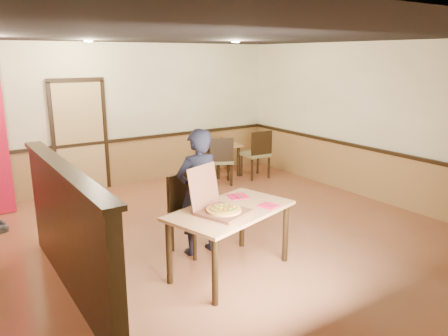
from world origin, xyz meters
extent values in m
plane|color=#A35F3F|center=(0.00, 0.00, 0.00)|extent=(7.00, 7.00, 0.00)
plane|color=black|center=(0.00, 0.00, 2.80)|extent=(7.00, 7.00, 0.00)
plane|color=#F9F5C3|center=(0.00, 3.50, 1.40)|extent=(7.00, 0.00, 7.00)
plane|color=#F9F5C3|center=(3.50, 0.00, 1.40)|extent=(0.00, 7.00, 7.00)
cube|color=olive|center=(0.00, 3.47, 0.45)|extent=(7.00, 0.04, 0.90)
cube|color=black|center=(0.00, 3.45, 0.92)|extent=(7.00, 0.06, 0.06)
cube|color=olive|center=(3.47, 0.00, 0.45)|extent=(0.04, 7.00, 0.90)
cube|color=black|center=(3.45, 0.00, 0.92)|extent=(0.06, 7.00, 0.06)
cube|color=#DDB771|center=(-0.80, 3.46, 1.05)|extent=(0.90, 0.06, 2.10)
cube|color=black|center=(-2.00, -0.20, 0.70)|extent=(0.14, 3.00, 1.40)
cube|color=black|center=(-2.00, -0.20, 1.42)|extent=(0.20, 3.10, 0.05)
cylinder|color=beige|center=(-0.80, 2.50, 2.78)|extent=(0.14, 0.14, 0.02)
cylinder|color=beige|center=(1.40, 1.50, 2.78)|extent=(0.14, 0.14, 0.02)
cube|color=#B77E4D|center=(-0.29, -0.81, 0.79)|extent=(1.68, 1.24, 0.04)
cylinder|color=black|center=(-0.84, -1.33, 0.38)|extent=(0.07, 0.07, 0.77)
cylinder|color=black|center=(-1.03, -0.66, 0.38)|extent=(0.07, 0.07, 0.77)
cylinder|color=black|center=(0.45, -0.96, 0.38)|extent=(0.07, 0.07, 0.77)
cylinder|color=black|center=(0.26, -0.29, 0.38)|extent=(0.07, 0.07, 0.77)
cube|color=olive|center=(-0.35, -0.05, 0.51)|extent=(0.63, 0.63, 0.07)
cube|color=black|center=(-0.41, 0.17, 0.79)|extent=(0.49, 0.17, 0.49)
cylinder|color=black|center=(-0.50, -0.31, 0.22)|extent=(0.05, 0.05, 0.45)
cylinder|color=black|center=(-0.61, 0.10, 0.22)|extent=(0.05, 0.05, 0.45)
cylinder|color=black|center=(-0.09, -0.20, 0.22)|extent=(0.05, 0.05, 0.45)
cylinder|color=black|center=(-0.20, 0.21, 0.22)|extent=(0.05, 0.05, 0.45)
cube|color=olive|center=(1.67, 2.40, 0.49)|extent=(0.65, 0.65, 0.06)
cube|color=black|center=(1.57, 2.20, 0.75)|extent=(0.44, 0.24, 0.47)
cylinder|color=black|center=(1.94, 2.49, 0.21)|extent=(0.05, 0.05, 0.43)
cylinder|color=black|center=(1.76, 2.13, 0.21)|extent=(0.05, 0.05, 0.43)
cylinder|color=black|center=(1.57, 2.67, 0.21)|extent=(0.05, 0.05, 0.43)
cylinder|color=black|center=(1.40, 2.30, 0.21)|extent=(0.05, 0.05, 0.43)
cube|color=olive|center=(2.57, 2.40, 0.51)|extent=(0.55, 0.55, 0.07)
cube|color=black|center=(2.55, 2.16, 0.79)|extent=(0.49, 0.08, 0.49)
cylinder|color=black|center=(2.80, 2.59, 0.22)|extent=(0.05, 0.05, 0.45)
cylinder|color=black|center=(2.76, 2.17, 0.22)|extent=(0.05, 0.05, 0.45)
cylinder|color=black|center=(2.37, 2.63, 0.22)|extent=(0.05, 0.05, 0.45)
cylinder|color=black|center=(2.34, 2.20, 0.22)|extent=(0.05, 0.05, 0.45)
cube|color=#B77E4D|center=(2.12, 2.95, 0.67)|extent=(0.73, 0.73, 0.04)
cylinder|color=black|center=(1.85, 2.74, 0.32)|extent=(0.07, 0.07, 0.65)
cylinder|color=black|center=(1.91, 3.22, 0.32)|extent=(0.07, 0.07, 0.65)
cylinder|color=black|center=(2.33, 2.67, 0.32)|extent=(0.07, 0.07, 0.65)
cylinder|color=black|center=(2.39, 3.15, 0.32)|extent=(0.07, 0.07, 0.65)
imported|color=black|center=(-0.33, -0.13, 0.84)|extent=(0.62, 0.41, 1.67)
cube|color=brown|center=(-0.45, -0.91, 0.82)|extent=(0.63, 0.63, 0.04)
cube|color=brown|center=(-0.55, -0.64, 1.09)|extent=(0.50, 0.26, 0.49)
cylinder|color=#CB9049|center=(-0.45, -0.91, 0.86)|extent=(0.44, 0.44, 0.03)
cube|color=#ED1039|center=(0.15, -0.98, 0.81)|extent=(0.27, 0.27, 0.00)
cylinder|color=silver|center=(0.12, -0.98, 0.82)|extent=(0.06, 0.18, 0.01)
cube|color=silver|center=(0.18, -0.98, 0.81)|extent=(0.07, 0.19, 0.00)
cube|color=#ED1039|center=(0.06, -0.48, 0.81)|extent=(0.30, 0.30, 0.01)
cylinder|color=silver|center=(0.03, -0.48, 0.82)|extent=(0.06, 0.21, 0.01)
cube|color=silver|center=(0.09, -0.48, 0.81)|extent=(0.07, 0.22, 0.00)
cylinder|color=maroon|center=(2.08, 2.96, 0.76)|extent=(0.06, 0.06, 0.15)
camera|label=1|loc=(-3.05, -4.80, 2.56)|focal=35.00mm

